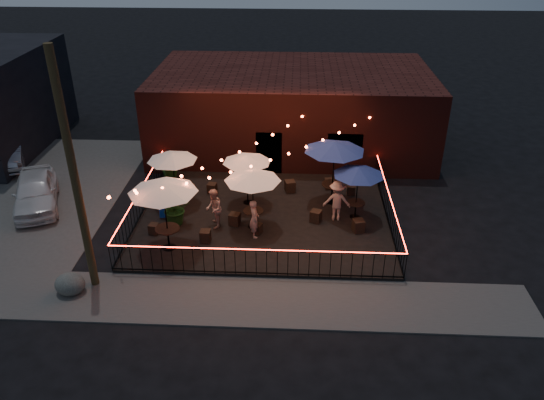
{
  "coord_description": "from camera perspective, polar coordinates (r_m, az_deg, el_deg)",
  "views": [
    {
      "loc": [
        1.26,
        -16.62,
        11.08
      ],
      "look_at": [
        0.35,
        1.79,
        1.0
      ],
      "focal_mm": 35.0,
      "sensor_mm": 36.0,
      "label": 1
    }
  ],
  "objects": [
    {
      "name": "ground",
      "position": [
        20.01,
        -1.26,
        -4.96
      ],
      "size": [
        110.0,
        110.0,
        0.0
      ],
      "primitive_type": "plane",
      "color": "black",
      "rests_on": "ground"
    },
    {
      "name": "patio",
      "position": [
        21.66,
        -0.9,
        -1.86
      ],
      "size": [
        10.0,
        8.0,
        0.15
      ],
      "primitive_type": "cube",
      "color": "black",
      "rests_on": "ground"
    },
    {
      "name": "sidewalk",
      "position": [
        17.39,
        -2.0,
        -10.82
      ],
      "size": [
        18.0,
        2.5,
        0.05
      ],
      "primitive_type": "cube",
      "color": "#464341",
      "rests_on": "ground"
    },
    {
      "name": "parking_lot",
      "position": [
        26.89,
        -27.05,
        1.02
      ],
      "size": [
        11.0,
        12.0,
        0.02
      ],
      "primitive_type": "cube",
      "color": "#464341",
      "rests_on": "ground"
    },
    {
      "name": "brick_building",
      "position": [
        28.12,
        2.18,
        9.8
      ],
      "size": [
        14.0,
        8.0,
        4.0
      ],
      "color": "#38130F",
      "rests_on": "ground"
    },
    {
      "name": "utility_pole",
      "position": [
        17.06,
        -20.47,
        2.23
      ],
      "size": [
        0.26,
        0.26,
        8.0
      ],
      "primitive_type": "cylinder",
      "color": "#3C2F18",
      "rests_on": "ground"
    },
    {
      "name": "fence_front",
      "position": [
        17.99,
        -1.72,
        -6.72
      ],
      "size": [
        10.0,
        0.04,
        1.04
      ],
      "color": "black",
      "rests_on": "patio"
    },
    {
      "name": "fence_left",
      "position": [
        22.23,
        -13.88,
        -0.18
      ],
      "size": [
        0.04,
        8.0,
        1.04
      ],
      "rotation": [
        0.0,
        0.0,
        1.57
      ],
      "color": "black",
      "rests_on": "patio"
    },
    {
      "name": "fence_right",
      "position": [
        21.66,
        12.41,
        -0.81
      ],
      "size": [
        0.04,
        8.0,
        1.04
      ],
      "rotation": [
        0.0,
        0.0,
        1.57
      ],
      "color": "black",
      "rests_on": "patio"
    },
    {
      "name": "festoon_lights",
      "position": [
        20.35,
        -3.85,
        3.72
      ],
      "size": [
        10.02,
        8.72,
        1.32
      ],
      "color": "#FF512A",
      "rests_on": "ground"
    },
    {
      "name": "cafe_table_0",
      "position": [
        18.76,
        -11.67,
        1.26
      ],
      "size": [
        2.76,
        2.76,
        2.71
      ],
      "rotation": [
        0.0,
        0.0,
        0.13
      ],
      "color": "black",
      "rests_on": "patio"
    },
    {
      "name": "cafe_table_1",
      "position": [
        22.1,
        -10.69,
        4.54
      ],
      "size": [
        2.65,
        2.65,
        2.28
      ],
      "rotation": [
        0.0,
        0.0,
        0.35
      ],
      "color": "black",
      "rests_on": "patio"
    },
    {
      "name": "cafe_table_2",
      "position": [
        19.84,
        -2.11,
        2.46
      ],
      "size": [
        2.22,
        2.22,
        2.38
      ],
      "rotation": [
        0.0,
        0.0,
        0.03
      ],
      "color": "black",
      "rests_on": "patio"
    },
    {
      "name": "cafe_table_3",
      "position": [
        21.71,
        -2.72,
        4.41
      ],
      "size": [
        2.51,
        2.51,
        2.22
      ],
      "rotation": [
        0.0,
        0.0,
        0.3
      ],
      "color": "black",
      "rests_on": "patio"
    },
    {
      "name": "cafe_table_4",
      "position": [
        20.84,
        9.3,
        2.98
      ],
      "size": [
        2.63,
        2.63,
        2.22
      ],
      "rotation": [
        0.0,
        0.0,
        0.39
      ],
      "color": "black",
      "rests_on": "patio"
    },
    {
      "name": "cafe_table_5",
      "position": [
        21.68,
        6.76,
        5.65
      ],
      "size": [
        3.02,
        3.02,
        2.76
      ],
      "rotation": [
        0.0,
        0.0,
        0.23
      ],
      "color": "black",
      "rests_on": "patio"
    },
    {
      "name": "bistro_chair_0",
      "position": [
        20.88,
        -12.59,
        -3.04
      ],
      "size": [
        0.39,
        0.39,
        0.4
      ],
      "primitive_type": "cube",
      "rotation": [
        0.0,
        0.0,
        -0.2
      ],
      "color": "black",
      "rests_on": "patio"
    },
    {
      "name": "bistro_chair_1",
      "position": [
        20.05,
        -7.17,
        -3.86
      ],
      "size": [
        0.39,
        0.39,
        0.45
      ],
      "primitive_type": "cube",
      "rotation": [
        0.0,
        0.0,
        3.11
      ],
      "color": "black",
      "rests_on": "patio"
    },
    {
      "name": "bistro_chair_2",
      "position": [
        23.28,
        -11.72,
        0.74
      ],
      "size": [
        0.58,
        0.58,
        0.52
      ],
      "primitive_type": "cube",
      "rotation": [
        0.0,
        0.0,
        -0.42
      ],
      "color": "black",
      "rests_on": "patio"
    },
    {
      "name": "bistro_chair_3",
      "position": [
        23.44,
        -6.46,
        1.28
      ],
      "size": [
        0.44,
        0.44,
        0.44
      ],
      "primitive_type": "cube",
      "rotation": [
        0.0,
        0.0,
        2.94
      ],
      "color": "black",
      "rests_on": "patio"
    },
    {
      "name": "bistro_chair_4",
      "position": [
        20.98,
        -4.05,
        -2.06
      ],
      "size": [
        0.47,
        0.47,
        0.47
      ],
      "primitive_type": "cube",
      "rotation": [
        0.0,
        0.0,
        -0.22
      ],
      "color": "black",
      "rests_on": "patio"
    },
    {
      "name": "bistro_chair_5",
      "position": [
        20.39,
        -1.61,
        -3.08
      ],
      "size": [
        0.45,
        0.45,
        0.4
      ],
      "primitive_type": "cube",
      "rotation": [
        0.0,
        0.0,
        2.74
      ],
      "color": "black",
      "rests_on": "patio"
    },
    {
      "name": "bistro_chair_6",
      "position": [
        23.44,
        -2.26,
        1.42
      ],
      "size": [
        0.42,
        0.42,
        0.42
      ],
      "primitive_type": "cube",
      "rotation": [
        0.0,
        0.0,
        -0.21
      ],
      "color": "black",
      "rests_on": "patio"
    },
    {
      "name": "bistro_chair_7",
      "position": [
        23.39,
        1.95,
        1.5
      ],
      "size": [
        0.52,
        0.52,
        0.5
      ],
      "primitive_type": "cube",
      "rotation": [
        0.0,
        0.0,
        3.4
      ],
      "color": "black",
      "rests_on": "patio"
    },
    {
      "name": "bistro_chair_8",
      "position": [
        21.2,
        4.74,
        -1.73
      ],
      "size": [
        0.52,
        0.52,
        0.48
      ],
      "primitive_type": "cube",
      "rotation": [
        0.0,
        0.0,
        -0.39
      ],
      "color": "black",
      "rests_on": "patio"
    },
    {
      "name": "bistro_chair_9",
      "position": [
        20.76,
        9.27,
        -2.74
      ],
      "size": [
        0.5,
        0.5,
        0.48
      ],
      "primitive_type": "cube",
      "rotation": [
        0.0,
        0.0,
        3.4
      ],
      "color": "black",
      "rests_on": "patio"
    },
    {
      "name": "bistro_chair_10",
      "position": [
        23.8,
        6.17,
        1.75
      ],
      "size": [
        0.41,
        0.41,
        0.45
      ],
      "primitive_type": "cube",
      "rotation": [
        0.0,
        0.0,
        0.1
      ],
      "color": "black",
      "rests_on": "patio"
    },
    {
      "name": "bistro_chair_11",
      "position": [
        23.4,
        8.49,
        1.05
      ],
      "size": [
        0.35,
        0.35,
        0.41
      ],
      "primitive_type": "cube",
      "rotation": [
        0.0,
        0.0,
        3.13
      ],
      "color": "black",
      "rests_on": "patio"
    },
    {
      "name": "patron_a",
      "position": [
        19.92,
        -1.91,
        -2.03
      ],
      "size": [
        0.47,
        0.62,
        1.53
      ],
      "primitive_type": "imported",
      "rotation": [
        0.0,
        0.0,
        1.77
      ],
      "color": "#D6AE88",
      "rests_on": "patio"
    },
    {
      "name": "patron_b",
      "position": [
        20.63,
        -6.27,
        -0.92
      ],
      "size": [
        0.72,
        0.86,
        1.6
      ],
      "primitive_type": "imported",
      "rotation": [
        0.0,
        0.0,
        -1.42
      ],
      "color": "tan",
      "rests_on": "patio"
    },
    {
      "name": "patron_c",
      "position": [
        21.13,
        6.99,
        -0.07
      ],
      "size": [
        1.11,
        0.67,
        1.68
      ],
      "primitive_type": "imported",
      "rotation": [
        0.0,
        0.0,
        3.1
      ],
      "color": "tan",
      "rests_on": "patio"
    },
    {
      "name": "potted_shrub_a",
      "position": [
        21.14,
        -10.35,
        -0.86
      ],
      "size": [
        1.55,
        1.46,
        1.36
      ],
      "primitive_type": "imported",
      "rotation": [
        0.0,
        0.0,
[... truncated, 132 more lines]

